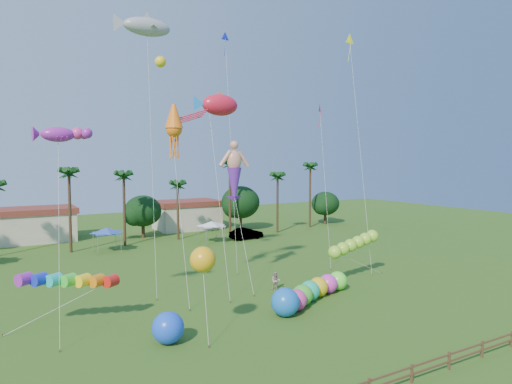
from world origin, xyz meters
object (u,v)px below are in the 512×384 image
spectator_b (276,281)px  blue_ball (168,328)px  car_b (246,234)px  caterpillar_inflatable (309,292)px

spectator_b → blue_ball: size_ratio=0.80×
spectator_b → car_b: bearing=105.0°
car_b → spectator_b: size_ratio=3.08×
car_b → spectator_b: (-10.47, -24.13, -0.01)m
caterpillar_inflatable → blue_ball: (-12.60, -2.06, 0.12)m
blue_ball → caterpillar_inflatable: bearing=9.3°
car_b → spectator_b: bearing=151.5°
caterpillar_inflatable → blue_ball: 12.77m
caterpillar_inflatable → blue_ball: bearing=165.6°
caterpillar_inflatable → spectator_b: bearing=69.0°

